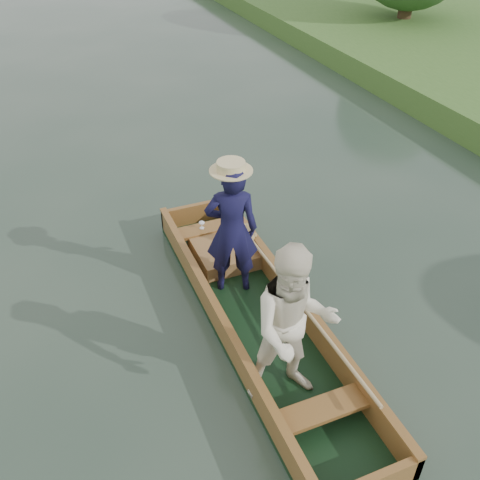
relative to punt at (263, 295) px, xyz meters
name	(u,v)px	position (x,y,z in m)	size (l,w,h in m)	color
ground	(258,326)	(0.05, 0.24, -0.73)	(120.00, 120.00, 0.00)	#283D30
punt	(263,295)	(0.00, 0.00, 0.00)	(1.21, 5.00, 1.99)	black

